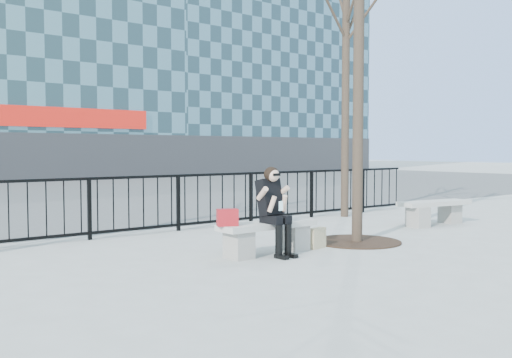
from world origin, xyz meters
TOP-DOWN VIEW (x-y plane):
  - ground at (0.00, 0.00)m, footprint 120.00×120.00m
  - street_surface at (0.00, 15.00)m, footprint 60.00×23.00m
  - railing at (0.00, 3.00)m, footprint 14.00×0.06m
  - building_right at (20.00, 27.00)m, footprint 16.20×10.20m
  - tree_grate at (1.90, -0.10)m, footprint 1.50×1.50m
  - bench_main at (0.00, 0.00)m, footprint 1.65×0.46m
  - bench_second at (4.89, 0.41)m, footprint 1.71×0.48m
  - seated_woman at (0.00, -0.16)m, footprint 0.50×0.64m
  - handbag at (-0.74, 0.02)m, footprint 0.33×0.25m
  - shopping_bag at (0.94, -0.10)m, footprint 0.37×0.19m

SIDE VIEW (x-z plane):
  - ground at x=0.00m, z-range 0.00..0.00m
  - street_surface at x=0.00m, z-range 0.00..0.01m
  - tree_grate at x=1.90m, z-range 0.00..0.02m
  - shopping_bag at x=0.94m, z-range 0.00..0.33m
  - bench_main at x=0.00m, z-range 0.06..0.55m
  - bench_second at x=4.89m, z-range 0.06..0.57m
  - railing at x=0.00m, z-range 0.00..1.11m
  - handbag at x=-0.74m, z-range 0.49..0.74m
  - seated_woman at x=0.00m, z-range 0.00..1.34m
  - building_right at x=20.00m, z-range 0.00..20.60m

